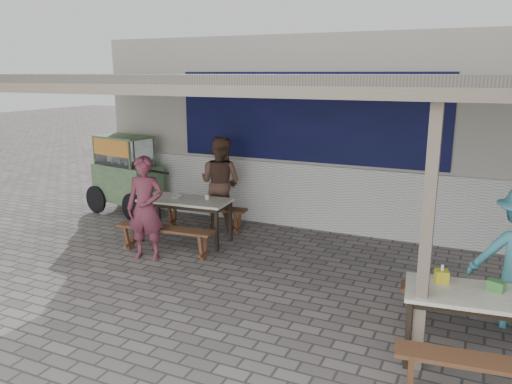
{
  "coord_description": "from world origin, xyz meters",
  "views": [
    {
      "loc": [
        2.75,
        -5.56,
        2.82
      ],
      "look_at": [
        -0.22,
        0.9,
        1.13
      ],
      "focal_mm": 35.0,
      "sensor_mm": 36.0,
      "label": 1
    }
  ],
  "objects_px": {
    "vendor_cart": "(126,172)",
    "donation_box": "(496,286)",
    "bench_left_wall": "(204,212)",
    "bench_right_street": "(487,372)",
    "bench_left_street": "(165,234)",
    "condiment_jar": "(207,197)",
    "tissue_box": "(442,276)",
    "condiment_bowl": "(176,197)",
    "table_right": "(481,301)",
    "bench_right_wall": "(471,302)",
    "patron_street_side": "(145,208)",
    "table_left": "(185,203)",
    "patron_wall_side": "(220,183)"
  },
  "relations": [
    {
      "from": "patron_street_side",
      "to": "condiment_jar",
      "type": "xyz_separation_m",
      "value": [
        0.46,
        1.09,
        -0.02
      ]
    },
    {
      "from": "condiment_jar",
      "to": "donation_box",
      "type": "bearing_deg",
      "value": -24.36
    },
    {
      "from": "bench_left_street",
      "to": "bench_left_wall",
      "type": "bearing_deg",
      "value": 90.0
    },
    {
      "from": "tissue_box",
      "to": "table_right",
      "type": "bearing_deg",
      "value": -19.32
    },
    {
      "from": "vendor_cart",
      "to": "tissue_box",
      "type": "xyz_separation_m",
      "value": [
        6.31,
        -2.86,
        -0.06
      ]
    },
    {
      "from": "condiment_bowl",
      "to": "vendor_cart",
      "type": "bearing_deg",
      "value": 151.55
    },
    {
      "from": "condiment_jar",
      "to": "table_right",
      "type": "bearing_deg",
      "value": -26.33
    },
    {
      "from": "patron_wall_side",
      "to": "tissue_box",
      "type": "distance_m",
      "value": 4.97
    },
    {
      "from": "table_right",
      "to": "donation_box",
      "type": "xyz_separation_m",
      "value": [
        0.12,
        0.13,
        0.13
      ]
    },
    {
      "from": "bench_left_wall",
      "to": "condiment_bowl",
      "type": "relative_size",
      "value": 9.06
    },
    {
      "from": "table_left",
      "to": "tissue_box",
      "type": "relative_size",
      "value": 12.53
    },
    {
      "from": "bench_left_wall",
      "to": "table_right",
      "type": "distance_m",
      "value": 5.4
    },
    {
      "from": "table_left",
      "to": "vendor_cart",
      "type": "distance_m",
      "value": 2.31
    },
    {
      "from": "bench_left_street",
      "to": "bench_right_wall",
      "type": "xyz_separation_m",
      "value": [
        4.5,
        -0.58,
        -0.0
      ]
    },
    {
      "from": "bench_left_wall",
      "to": "table_left",
      "type": "bearing_deg",
      "value": -90.0
    },
    {
      "from": "donation_box",
      "to": "condiment_bowl",
      "type": "relative_size",
      "value": 0.87
    },
    {
      "from": "patron_street_side",
      "to": "condiment_jar",
      "type": "distance_m",
      "value": 1.18
    },
    {
      "from": "bench_right_street",
      "to": "table_left",
      "type": "bearing_deg",
      "value": 143.66
    },
    {
      "from": "vendor_cart",
      "to": "condiment_bowl",
      "type": "height_order",
      "value": "vendor_cart"
    },
    {
      "from": "bench_right_street",
      "to": "bench_left_wall",
      "type": "bearing_deg",
      "value": 137.98
    },
    {
      "from": "patron_street_side",
      "to": "bench_left_wall",
      "type": "bearing_deg",
      "value": 73.91
    },
    {
      "from": "condiment_bowl",
      "to": "table_left",
      "type": "bearing_deg",
      "value": 1.68
    },
    {
      "from": "bench_left_street",
      "to": "donation_box",
      "type": "distance_m",
      "value": 4.86
    },
    {
      "from": "table_left",
      "to": "patron_street_side",
      "type": "relative_size",
      "value": 0.98
    },
    {
      "from": "bench_left_wall",
      "to": "bench_right_wall",
      "type": "relative_size",
      "value": 1.07
    },
    {
      "from": "bench_right_wall",
      "to": "vendor_cart",
      "type": "height_order",
      "value": "vendor_cart"
    },
    {
      "from": "vendor_cart",
      "to": "patron_street_side",
      "type": "bearing_deg",
      "value": -34.73
    },
    {
      "from": "bench_right_street",
      "to": "bench_right_wall",
      "type": "relative_size",
      "value": 1.0
    },
    {
      "from": "bench_left_street",
      "to": "vendor_cart",
      "type": "distance_m",
      "value": 2.77
    },
    {
      "from": "condiment_bowl",
      "to": "donation_box",
      "type": "bearing_deg",
      "value": -20.5
    },
    {
      "from": "patron_street_side",
      "to": "donation_box",
      "type": "bearing_deg",
      "value": -24.49
    },
    {
      "from": "table_left",
      "to": "bench_right_wall",
      "type": "height_order",
      "value": "table_left"
    },
    {
      "from": "vendor_cart",
      "to": "bench_right_wall",
      "type": "bearing_deg",
      "value": -8.67
    },
    {
      "from": "patron_street_side",
      "to": "tissue_box",
      "type": "bearing_deg",
      "value": -25.58
    },
    {
      "from": "bench_left_street",
      "to": "condiment_jar",
      "type": "relative_size",
      "value": 20.61
    },
    {
      "from": "bench_left_wall",
      "to": "condiment_bowl",
      "type": "xyz_separation_m",
      "value": [
        -0.13,
        -0.7,
        0.43
      ]
    },
    {
      "from": "vendor_cart",
      "to": "donation_box",
      "type": "height_order",
      "value": "vendor_cart"
    },
    {
      "from": "bench_left_wall",
      "to": "table_right",
      "type": "relative_size",
      "value": 1.1
    },
    {
      "from": "patron_street_side",
      "to": "tissue_box",
      "type": "distance_m",
      "value": 4.45
    },
    {
      "from": "bench_right_wall",
      "to": "patron_street_side",
      "type": "height_order",
      "value": "patron_street_side"
    },
    {
      "from": "vendor_cart",
      "to": "donation_box",
      "type": "bearing_deg",
      "value": -12.37
    },
    {
      "from": "bench_left_wall",
      "to": "bench_right_street",
      "type": "relative_size",
      "value": 1.07
    },
    {
      "from": "tissue_box",
      "to": "bench_right_wall",
      "type": "bearing_deg",
      "value": 61.77
    },
    {
      "from": "bench_left_wall",
      "to": "donation_box",
      "type": "height_order",
      "value": "donation_box"
    },
    {
      "from": "bench_left_street",
      "to": "tissue_box",
      "type": "relative_size",
      "value": 13.08
    },
    {
      "from": "table_right",
      "to": "condiment_bowl",
      "type": "height_order",
      "value": "condiment_bowl"
    },
    {
      "from": "bench_left_street",
      "to": "tissue_box",
      "type": "height_order",
      "value": "tissue_box"
    },
    {
      "from": "bench_left_street",
      "to": "patron_street_side",
      "type": "bearing_deg",
      "value": -127.19
    },
    {
      "from": "bench_left_wall",
      "to": "patron_street_side",
      "type": "bearing_deg",
      "value": -96.36
    },
    {
      "from": "bench_right_wall",
      "to": "condiment_bowl",
      "type": "height_order",
      "value": "condiment_bowl"
    }
  ]
}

